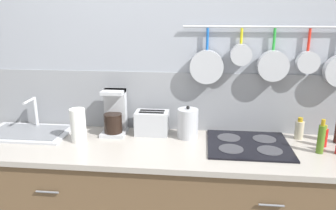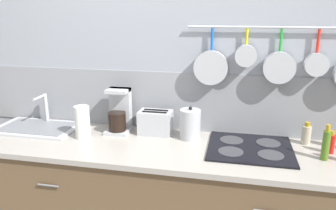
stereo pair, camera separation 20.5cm
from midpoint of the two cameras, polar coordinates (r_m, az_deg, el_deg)
The scene contains 12 objects.
wall_back at distance 2.38m, azimuth 3.51°, elevation 4.41°, with size 7.20×0.15×2.60m.
cabinet_base at distance 2.38m, azimuth 1.61°, elevation -17.64°, with size 2.61×0.63×0.87m.
countertop at distance 2.16m, azimuth 1.70°, elevation -7.60°, with size 2.65×0.65×0.03m.
sink_basin at distance 2.60m, azimuth -19.67°, elevation -3.57°, with size 0.60×0.37×0.24m.
paper_towel_roll at distance 2.30m, azimuth -12.25°, elevation -2.99°, with size 0.10×0.10×0.23m.
coffee_maker at distance 2.37m, azimuth -6.08°, elevation -1.62°, with size 0.17×0.18×0.32m.
toaster at distance 2.33m, azimuth 0.30°, elevation -3.09°, with size 0.25×0.15×0.17m.
kettle at distance 2.25m, azimuth 6.49°, elevation -3.37°, with size 0.14×0.14×0.23m.
cooktop at distance 2.19m, azimuth 16.74°, elevation -7.24°, with size 0.53×0.48×0.01m.
bottle_hot_sauce at distance 2.38m, azimuth 25.26°, elevation -4.70°, with size 0.06×0.06×0.15m.
bottle_olive_oil at distance 2.18m, azimuth 28.32°, elevation -6.17°, with size 0.04×0.04×0.22m.
bottle_dish_soap at distance 2.31m, azimuth 28.83°, elevation -5.91°, with size 0.05×0.05×0.14m.
Camera 2 is at (0.45, -1.93, 1.75)m, focal length 35.00 mm.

